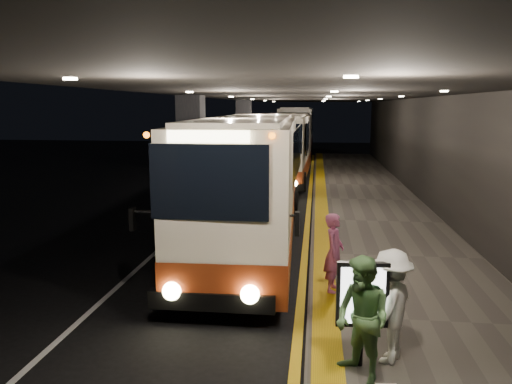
# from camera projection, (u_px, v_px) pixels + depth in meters

# --- Properties ---
(ground) EXTENTS (90.00, 90.00, 0.00)m
(ground) POSITION_uv_depth(u_px,v_px,m) (212.00, 265.00, 12.85)
(ground) COLOR black
(lane_line_white) EXTENTS (0.12, 50.00, 0.01)m
(lane_line_white) POSITION_uv_depth(u_px,v_px,m) (192.00, 220.00, 17.96)
(lane_line_white) COLOR silver
(lane_line_white) RESTS_ON ground
(kerb_stripe_yellow) EXTENTS (0.18, 50.00, 0.01)m
(kerb_stripe_yellow) POSITION_uv_depth(u_px,v_px,m) (307.00, 223.00, 17.46)
(kerb_stripe_yellow) COLOR gold
(kerb_stripe_yellow) RESTS_ON ground
(sidewalk) EXTENTS (4.50, 50.00, 0.15)m
(sidewalk) POSITION_uv_depth(u_px,v_px,m) (377.00, 223.00, 17.16)
(sidewalk) COLOR #514C44
(sidewalk) RESTS_ON ground
(tactile_strip) EXTENTS (0.50, 50.00, 0.01)m
(tactile_strip) POSITION_uv_depth(u_px,v_px,m) (322.00, 219.00, 17.38)
(tactile_strip) COLOR gold
(tactile_strip) RESTS_ON sidewalk
(terminal_wall) EXTENTS (0.10, 50.00, 6.00)m
(terminal_wall) POSITION_uv_depth(u_px,v_px,m) (451.00, 138.00, 16.40)
(terminal_wall) COLOR black
(terminal_wall) RESTS_ON ground
(support_columns) EXTENTS (0.80, 24.80, 4.40)m
(support_columns) POSITION_uv_depth(u_px,v_px,m) (192.00, 162.00, 16.57)
(support_columns) COLOR black
(support_columns) RESTS_ON ground
(canopy) EXTENTS (9.00, 50.00, 0.40)m
(canopy) POSITION_uv_depth(u_px,v_px,m) (314.00, 89.00, 16.66)
(canopy) COLOR black
(canopy) RESTS_ON support_columns
(coach_main) EXTENTS (2.79, 11.75, 3.64)m
(coach_main) POSITION_uv_depth(u_px,v_px,m) (252.00, 186.00, 14.46)
(coach_main) COLOR beige
(coach_main) RESTS_ON ground
(coach_second) EXTENTS (2.59, 11.29, 3.53)m
(coach_second) POSITION_uv_depth(u_px,v_px,m) (286.00, 150.00, 27.28)
(coach_second) COLOR beige
(coach_second) RESTS_ON ground
(coach_third) EXTENTS (2.58, 12.24, 3.85)m
(coach_third) POSITION_uv_depth(u_px,v_px,m) (297.00, 132.00, 42.84)
(coach_third) COLOR beige
(coach_third) RESTS_ON ground
(passenger_boarding) EXTENTS (0.52, 0.68, 1.69)m
(passenger_boarding) POSITION_uv_depth(u_px,v_px,m) (334.00, 253.00, 10.50)
(passenger_boarding) COLOR #C35B8C
(passenger_boarding) RESTS_ON sidewalk
(passenger_waiting_green) EXTENTS (0.97, 1.03, 1.81)m
(passenger_waiting_green) POSITION_uv_depth(u_px,v_px,m) (363.00, 319.00, 7.08)
(passenger_waiting_green) COLOR #527F46
(passenger_waiting_green) RESTS_ON sidewalk
(passenger_waiting_white) EXTENTS (1.01, 1.26, 1.77)m
(passenger_waiting_white) POSITION_uv_depth(u_px,v_px,m) (390.00, 306.00, 7.59)
(passenger_waiting_white) COLOR white
(passenger_waiting_white) RESTS_ON sidewalk
(info_sign) EXTENTS (0.77, 0.16, 1.63)m
(info_sign) POSITION_uv_depth(u_px,v_px,m) (362.00, 297.00, 7.40)
(info_sign) COLOR black
(info_sign) RESTS_ON sidewalk
(stanchion_post) EXTENTS (0.05, 0.05, 1.18)m
(stanchion_post) POSITION_uv_depth(u_px,v_px,m) (332.00, 251.00, 11.49)
(stanchion_post) COLOR black
(stanchion_post) RESTS_ON sidewalk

